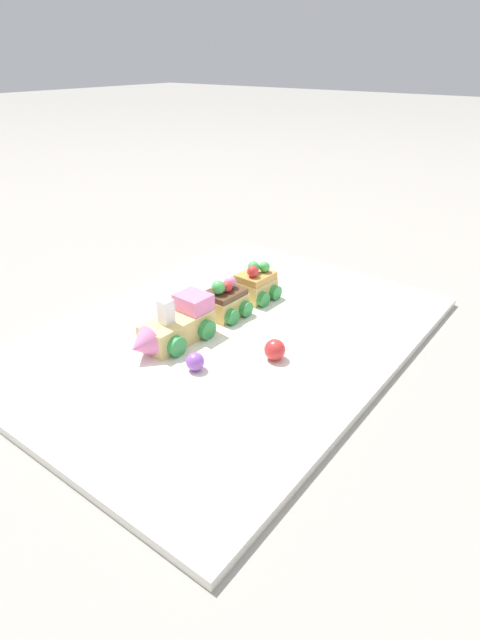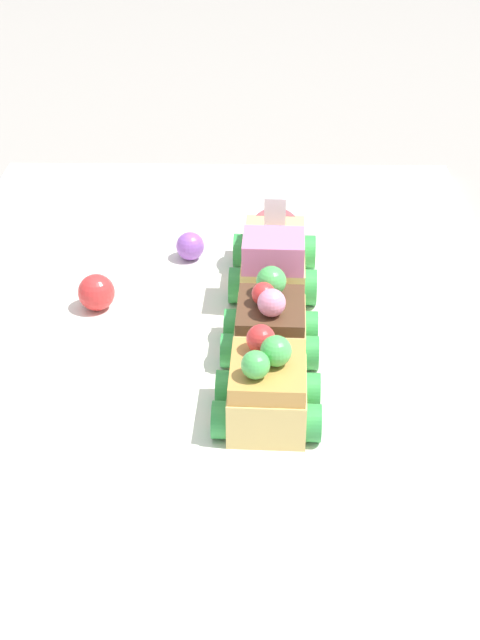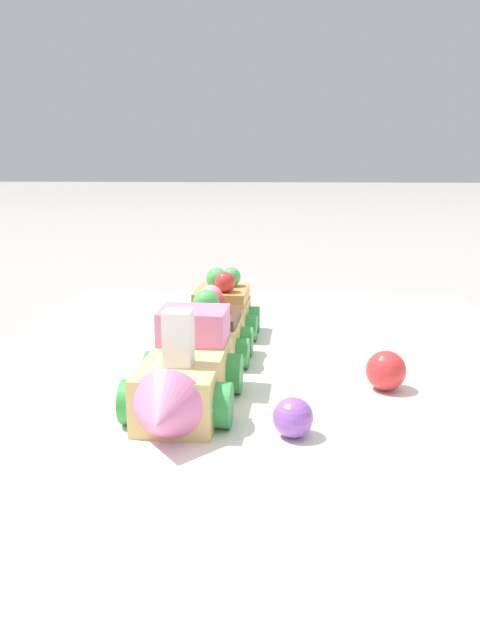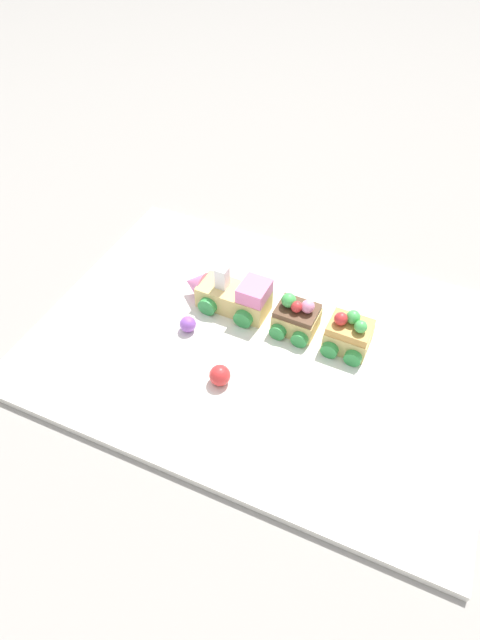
{
  "view_description": "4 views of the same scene",
  "coord_description": "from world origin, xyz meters",
  "px_view_note": "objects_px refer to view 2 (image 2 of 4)",
  "views": [
    {
      "loc": [
        0.5,
        0.4,
        0.38
      ],
      "look_at": [
        0.02,
        0.03,
        0.05
      ],
      "focal_mm": 28.0,
      "sensor_mm": 36.0,
      "label": 1
    },
    {
      "loc": [
        -0.58,
        -0.03,
        0.38
      ],
      "look_at": [
        -0.02,
        -0.02,
        0.03
      ],
      "focal_mm": 50.0,
      "sensor_mm": 36.0,
      "label": 2
    },
    {
      "loc": [
        0.45,
        0.02,
        0.17
      ],
      "look_at": [
        0.0,
        -0.01,
        0.06
      ],
      "focal_mm": 35.0,
      "sensor_mm": 36.0,
      "label": 3
    },
    {
      "loc": [
        -0.17,
        0.46,
        0.56
      ],
      "look_at": [
        0.02,
        0.03,
        0.07
      ],
      "focal_mm": 28.0,
      "sensor_mm": 36.0,
      "label": 4
    }
  ],
  "objects_px": {
    "cake_car_chocolate": "(270,326)",
    "cake_car_caramel": "(267,390)",
    "cake_train_locomotive": "(274,254)",
    "gumball_purple": "(190,246)",
    "gumball_red": "(96,292)"
  },
  "relations": [
    {
      "from": "cake_train_locomotive",
      "to": "gumball_purple",
      "type": "xyz_separation_m",
      "value": [
        0.03,
        0.07,
        -0.01
      ]
    },
    {
      "from": "cake_train_locomotive",
      "to": "cake_car_chocolate",
      "type": "distance_m",
      "value": 0.11
    },
    {
      "from": "cake_car_chocolate",
      "to": "cake_train_locomotive",
      "type": "bearing_deg",
      "value": -0.08
    },
    {
      "from": "cake_train_locomotive",
      "to": "cake_car_caramel",
      "type": "distance_m",
      "value": 0.19
    },
    {
      "from": "cake_car_caramel",
      "to": "cake_car_chocolate",
      "type": "bearing_deg",
      "value": -0.05
    },
    {
      "from": "cake_train_locomotive",
      "to": "gumball_purple",
      "type": "bearing_deg",
      "value": 66.64
    },
    {
      "from": "cake_train_locomotive",
      "to": "gumball_red",
      "type": "relative_size",
      "value": 4.8
    },
    {
      "from": "cake_car_chocolate",
      "to": "cake_car_caramel",
      "type": "distance_m",
      "value": 0.08
    },
    {
      "from": "cake_car_chocolate",
      "to": "gumball_purple",
      "type": "height_order",
      "value": "cake_car_chocolate"
    },
    {
      "from": "cake_car_chocolate",
      "to": "cake_car_caramel",
      "type": "bearing_deg",
      "value": 179.95
    },
    {
      "from": "gumball_red",
      "to": "cake_car_chocolate",
      "type": "bearing_deg",
      "value": -114.07
    },
    {
      "from": "cake_train_locomotive",
      "to": "gumball_purple",
      "type": "relative_size",
      "value": 5.69
    },
    {
      "from": "cake_train_locomotive",
      "to": "cake_car_chocolate",
      "type": "bearing_deg",
      "value": 179.92
    },
    {
      "from": "cake_car_caramel",
      "to": "gumball_red",
      "type": "xyz_separation_m",
      "value": [
        0.14,
        0.13,
        -0.01
      ]
    },
    {
      "from": "gumball_red",
      "to": "gumball_purple",
      "type": "relative_size",
      "value": 1.18
    }
  ]
}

